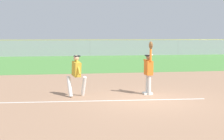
{
  "coord_description": "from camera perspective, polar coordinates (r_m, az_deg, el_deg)",
  "views": [
    {
      "loc": [
        -3.2,
        -10.99,
        2.48
      ],
      "look_at": [
        -1.21,
        1.42,
        1.05
      ],
      "focal_mm": 47.33,
      "sensor_mm": 36.0,
      "label": 1
    }
  ],
  "objects": [
    {
      "name": "parked_car_tan",
      "position": [
        42.41,
        -17.13,
        3.77
      ],
      "size": [
        4.51,
        2.34,
        1.25
      ],
      "rotation": [
        0.0,
        0.0,
        0.06
      ],
      "color": "tan",
      "rests_on": "ground_plane"
    },
    {
      "name": "fielder",
      "position": [
        12.63,
        7.1,
        0.26
      ],
      "size": [
        0.3,
        0.9,
        2.28
      ],
      "rotation": [
        0.0,
        0.0,
        3.23
      ],
      "color": "silver",
      "rests_on": "ground_plane"
    },
    {
      "name": "parked_car_white",
      "position": [
        41.88,
        -10.02,
        3.92
      ],
      "size": [
        4.45,
        2.22,
        1.25
      ],
      "rotation": [
        0.0,
        0.0,
        0.03
      ],
      "color": "white",
      "rests_on": "ground_plane"
    },
    {
      "name": "parked_car_black",
      "position": [
        43.13,
        1.42,
        4.09
      ],
      "size": [
        4.56,
        2.44,
        1.25
      ],
      "rotation": [
        0.0,
        0.0,
        -0.09
      ],
      "color": "black",
      "rests_on": "ground_plane"
    },
    {
      "name": "runner",
      "position": [
        12.24,
        -6.86,
        -0.52
      ],
      "size": [
        0.86,
        0.83,
        1.72
      ],
      "rotation": [
        0.0,
        0.0,
        0.31
      ],
      "color": "white",
      "rests_on": "ground_plane"
    },
    {
      "name": "chalk_foul_line",
      "position": [
        11.54,
        -11.43,
        -6.03
      ],
      "size": [
        11.98,
        0.88,
        0.01
      ],
      "primitive_type": "cube",
      "rotation": [
        0.0,
        0.0,
        -0.07
      ],
      "color": "white",
      "rests_on": "ground_plane"
    },
    {
      "name": "outfield_grass",
      "position": [
        29.03,
        -2.72,
        1.59
      ],
      "size": [
        47.37,
        18.17,
        0.01
      ],
      "primitive_type": "cube",
      "color": "#549342",
      "rests_on": "ground_plane"
    },
    {
      "name": "first_base",
      "position": [
        12.88,
        6.86,
        -4.47
      ],
      "size": [
        0.39,
        0.39,
        0.08
      ],
      "primitive_type": "cube",
      "rotation": [
        0.0,
        0.0,
        0.04
      ],
      "color": "white",
      "rests_on": "ground_plane"
    },
    {
      "name": "outfield_fence",
      "position": [
        38.0,
        -4.25,
        4.3
      ],
      "size": [
        47.45,
        0.08,
        2.08
      ],
      "color": "#93999E",
      "rests_on": "ground_plane"
    },
    {
      "name": "baseball",
      "position": [
        12.55,
        7.76,
        2.92
      ],
      "size": [
        0.07,
        0.07,
        0.07
      ],
      "primitive_type": "sphere",
      "color": "white"
    },
    {
      "name": "ground_plane",
      "position": [
        11.71,
        7.02,
        -5.78
      ],
      "size": [
        81.92,
        81.92,
        0.0
      ],
      "primitive_type": "plane",
      "color": "tan"
    },
    {
      "name": "parked_car_silver",
      "position": [
        41.84,
        -4.68,
        4.0
      ],
      "size": [
        4.48,
        2.26,
        1.25
      ],
      "rotation": [
        0.0,
        0.0,
        -0.04
      ],
      "color": "#B7B7BC",
      "rests_on": "ground_plane"
    }
  ]
}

